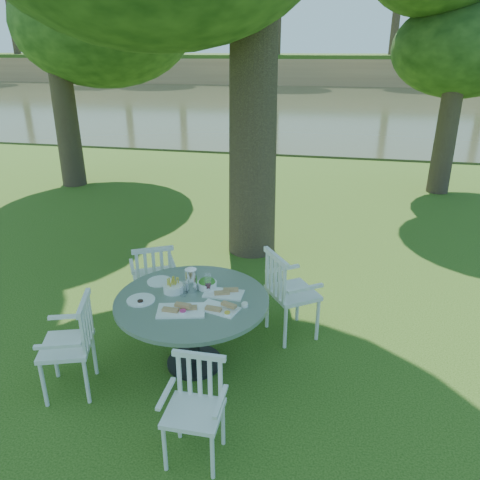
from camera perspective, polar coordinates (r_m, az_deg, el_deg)
ground at (r=5.86m, az=-0.41°, el=-8.45°), size 140.00×140.00×0.00m
table at (r=4.63m, az=-5.82°, el=-8.55°), size 1.49×1.49×0.76m
chair_ne at (r=5.10m, az=5.49°, el=-5.90°), size 0.68×0.69×1.00m
chair_nw at (r=5.57m, az=-10.48°, el=-4.17°), size 0.62×0.61×0.93m
chair_sw at (r=4.59m, az=-19.37°, el=-11.31°), size 0.57×0.59×0.94m
chair_se at (r=3.81m, az=-5.32°, el=-18.74°), size 0.43×0.40×0.84m
tableware at (r=4.62m, az=-6.11°, el=-6.15°), size 1.16×0.82×0.24m
river at (r=28.09m, az=10.12°, el=15.84°), size 100.00×28.00×0.12m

